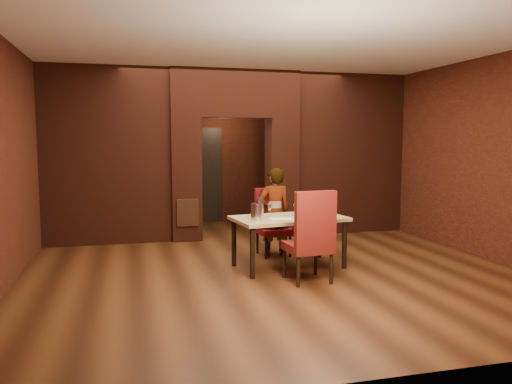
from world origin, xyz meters
TOP-DOWN VIEW (x-y plane):
  - floor at (0.00, 0.00)m, footprint 8.00×8.00m
  - ceiling at (0.00, 0.00)m, footprint 7.00×8.00m
  - wall_back at (0.00, 4.00)m, footprint 7.00×0.04m
  - wall_front at (0.00, -4.00)m, footprint 7.00×0.04m
  - wall_left at (-3.50, 0.00)m, footprint 0.04×8.00m
  - wall_right at (3.50, 0.00)m, footprint 0.04×8.00m
  - pillar_left at (-0.95, 2.00)m, footprint 0.55×0.55m
  - pillar_right at (0.95, 2.00)m, footprint 0.55×0.55m
  - lintel at (0.00, 2.00)m, footprint 2.45×0.55m
  - wing_wall_left at (-2.36, 2.00)m, footprint 2.28×0.35m
  - wing_wall_right at (2.36, 2.00)m, footprint 2.28×0.35m
  - vent_panel at (-0.95, 1.71)m, footprint 0.40×0.03m
  - rear_door at (-0.40, 3.94)m, footprint 0.90×0.08m
  - rear_door_frame at (-0.40, 3.90)m, footprint 1.02×0.04m
  - dining_table at (0.28, -0.49)m, footprint 1.72×1.11m
  - chair_far at (0.29, 0.31)m, footprint 0.54×0.54m
  - chair_near at (0.30, -1.24)m, footprint 0.60×0.60m
  - person_seated at (0.28, 0.24)m, footprint 0.54×0.37m
  - wine_glass_a at (0.03, -0.35)m, footprint 0.07×0.07m
  - wine_glass_b at (0.37, -0.53)m, footprint 0.08×0.08m
  - wine_glass_c at (0.59, -0.62)m, footprint 0.08×0.08m
  - tasting_sheet at (0.12, -0.66)m, footprint 0.36×0.29m
  - wine_bucket at (-0.25, -0.65)m, footprint 0.19×0.19m
  - water_bottle at (-0.11, -0.32)m, footprint 0.07×0.07m
  - potted_plant at (0.84, 0.33)m, footprint 0.46×0.43m

SIDE VIEW (x-z plane):
  - floor at x=0.00m, z-range 0.00..0.00m
  - potted_plant at x=0.84m, z-range 0.00..0.41m
  - dining_table at x=0.28m, z-range 0.00..0.76m
  - chair_far at x=0.29m, z-range 0.00..1.09m
  - vent_panel at x=-0.95m, z-range 0.30..0.80m
  - chair_near at x=0.30m, z-range 0.00..1.24m
  - person_seated at x=0.28m, z-range 0.00..1.44m
  - tasting_sheet at x=0.12m, z-range 0.76..0.76m
  - wine_glass_a at x=0.03m, z-range 0.76..0.94m
  - wine_glass_b at x=0.37m, z-range 0.76..0.95m
  - wine_glass_c at x=0.59m, z-range 0.76..0.95m
  - wine_bucket at x=-0.25m, z-range 0.76..0.99m
  - water_bottle at x=-0.11m, z-range 0.76..1.06m
  - rear_door at x=-0.40m, z-range 0.00..2.10m
  - rear_door_frame at x=-0.40m, z-range -0.06..2.16m
  - pillar_left at x=-0.95m, z-range 0.00..2.30m
  - pillar_right at x=0.95m, z-range 0.00..2.30m
  - wall_back at x=0.00m, z-range 0.00..3.20m
  - wall_front at x=0.00m, z-range 0.00..3.20m
  - wall_left at x=-3.50m, z-range 0.00..3.20m
  - wall_right at x=3.50m, z-range 0.00..3.20m
  - wing_wall_left at x=-2.36m, z-range 0.00..3.20m
  - wing_wall_right at x=2.36m, z-range 0.00..3.20m
  - lintel at x=0.00m, z-range 2.30..3.20m
  - ceiling at x=0.00m, z-range 3.18..3.22m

